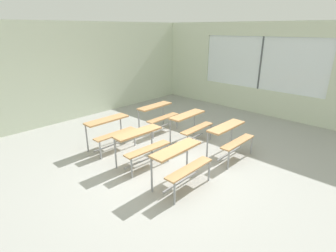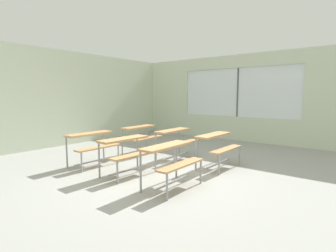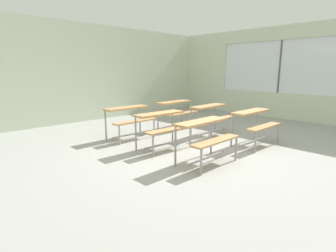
{
  "view_description": "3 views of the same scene",
  "coord_description": "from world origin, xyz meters",
  "px_view_note": "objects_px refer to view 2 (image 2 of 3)",
  "views": [
    {
      "loc": [
        -3.54,
        -3.38,
        2.81
      ],
      "look_at": [
        0.54,
        0.51,
        0.69
      ],
      "focal_mm": 28.02,
      "sensor_mm": 36.0,
      "label": 1
    },
    {
      "loc": [
        -3.8,
        -3.3,
        1.6
      ],
      "look_at": [
        1.51,
        0.88,
        0.81
      ],
      "focal_mm": 28.0,
      "sensor_mm": 36.0,
      "label": 2
    },
    {
      "loc": [
        -3.8,
        -3.3,
        1.6
      ],
      "look_at": [
        -0.22,
        0.41,
        0.49
      ],
      "focal_mm": 28.0,
      "sensor_mm": 36.0,
      "label": 3
    }
  ],
  "objects_px": {
    "desk_bench_r0c1": "(218,142)",
    "desk_bench_r0c0": "(171,156)",
    "desk_bench_r2c0": "(92,141)",
    "desk_bench_r1c0": "(127,147)",
    "desk_bench_r1c1": "(176,137)",
    "desk_bench_r2c1": "(141,133)"
  },
  "relations": [
    {
      "from": "desk_bench_r2c0",
      "to": "desk_bench_r1c0",
      "type": "bearing_deg",
      "value": -90.73
    },
    {
      "from": "desk_bench_r2c1",
      "to": "desk_bench_r1c0",
      "type": "bearing_deg",
      "value": -145.92
    },
    {
      "from": "desk_bench_r1c1",
      "to": "desk_bench_r2c0",
      "type": "relative_size",
      "value": 1.01
    },
    {
      "from": "desk_bench_r1c0",
      "to": "desk_bench_r2c1",
      "type": "height_order",
      "value": "same"
    },
    {
      "from": "desk_bench_r0c0",
      "to": "desk_bench_r2c0",
      "type": "xyz_separation_m",
      "value": [
        0.06,
        2.31,
        0.0
      ]
    },
    {
      "from": "desk_bench_r0c0",
      "to": "desk_bench_r1c0",
      "type": "distance_m",
      "value": 1.14
    },
    {
      "from": "desk_bench_r1c0",
      "to": "desk_bench_r1c1",
      "type": "xyz_separation_m",
      "value": [
        1.65,
        -0.0,
        0.0
      ]
    },
    {
      "from": "desk_bench_r0c0",
      "to": "desk_bench_r1c1",
      "type": "bearing_deg",
      "value": 33.43
    },
    {
      "from": "desk_bench_r1c0",
      "to": "desk_bench_r2c0",
      "type": "relative_size",
      "value": 1.02
    },
    {
      "from": "desk_bench_r0c1",
      "to": "desk_bench_r1c1",
      "type": "relative_size",
      "value": 0.99
    },
    {
      "from": "desk_bench_r0c1",
      "to": "desk_bench_r2c1",
      "type": "xyz_separation_m",
      "value": [
        0.02,
        2.36,
        0.0
      ]
    },
    {
      "from": "desk_bench_r0c1",
      "to": "desk_bench_r2c1",
      "type": "distance_m",
      "value": 2.36
    },
    {
      "from": "desk_bench_r0c0",
      "to": "desk_bench_r2c1",
      "type": "bearing_deg",
      "value": 53.71
    },
    {
      "from": "desk_bench_r0c1",
      "to": "desk_bench_r0c0",
      "type": "bearing_deg",
      "value": 179.44
    },
    {
      "from": "desk_bench_r0c1",
      "to": "desk_bench_r1c1",
      "type": "height_order",
      "value": "same"
    },
    {
      "from": "desk_bench_r0c1",
      "to": "desk_bench_r2c1",
      "type": "height_order",
      "value": "same"
    },
    {
      "from": "desk_bench_r0c0",
      "to": "desk_bench_r1c1",
      "type": "xyz_separation_m",
      "value": [
        1.7,
        1.14,
        0.0
      ]
    },
    {
      "from": "desk_bench_r1c1",
      "to": "desk_bench_r2c1",
      "type": "bearing_deg",
      "value": 89.57
    },
    {
      "from": "desk_bench_r1c1",
      "to": "desk_bench_r2c1",
      "type": "height_order",
      "value": "same"
    },
    {
      "from": "desk_bench_r0c1",
      "to": "desk_bench_r2c1",
      "type": "bearing_deg",
      "value": 90.0
    },
    {
      "from": "desk_bench_r1c0",
      "to": "desk_bench_r2c1",
      "type": "bearing_deg",
      "value": 38.15
    },
    {
      "from": "desk_bench_r2c1",
      "to": "desk_bench_r1c1",
      "type": "bearing_deg",
      "value": -90.92
    }
  ]
}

